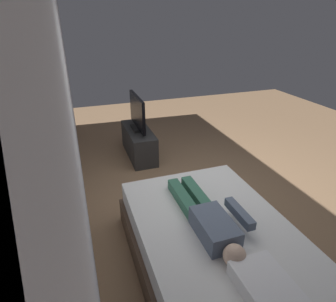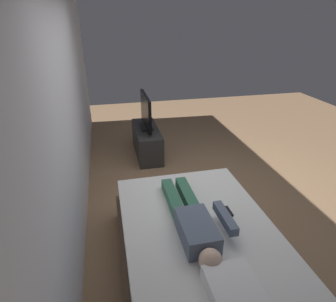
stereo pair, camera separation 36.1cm
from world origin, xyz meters
name	(u,v)px [view 1 (the left image)]	position (x,y,z in m)	size (l,w,h in m)	color
ground_plane	(208,200)	(0.00, 0.00, 0.00)	(10.00, 10.00, 0.00)	#8C6B4C
back_wall	(66,104)	(0.40, 1.62, 1.40)	(6.40, 0.10, 2.80)	silver
bed	(214,249)	(-1.05, 0.48, 0.26)	(2.08, 1.44, 0.54)	brown
pillow	(266,287)	(-1.77, 0.48, 0.60)	(0.48, 0.34, 0.12)	white
person	(209,219)	(-1.02, 0.54, 0.62)	(1.26, 0.46, 0.18)	slate
remote	(238,207)	(-0.87, 0.13, 0.55)	(0.15, 0.04, 0.02)	black
tv_stand	(139,143)	(1.64, 0.56, 0.25)	(1.10, 0.40, 0.50)	#2D2D2D
tv	(137,114)	(1.64, 0.56, 0.78)	(0.88, 0.20, 0.59)	black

